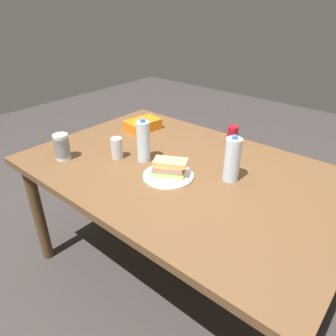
% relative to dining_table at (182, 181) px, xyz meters
% --- Properties ---
extents(ground_plane, '(8.00, 8.00, 0.00)m').
position_rel_dining_table_xyz_m(ground_plane, '(0.00, 0.00, -0.70)').
color(ground_plane, '#383330').
extents(dining_table, '(1.73, 1.14, 0.78)m').
position_rel_dining_table_xyz_m(dining_table, '(0.00, 0.00, 0.00)').
color(dining_table, brown).
rests_on(dining_table, ground_plane).
extents(paper_plate, '(0.26, 0.26, 0.01)m').
position_rel_dining_table_xyz_m(paper_plate, '(-0.00, -0.12, 0.09)').
color(paper_plate, white).
rests_on(paper_plate, dining_table).
extents(sandwich, '(0.20, 0.17, 0.08)m').
position_rel_dining_table_xyz_m(sandwich, '(-0.00, -0.11, 0.13)').
color(sandwich, '#DBB26B').
rests_on(sandwich, paper_plate).
extents(soda_can_red, '(0.07, 0.07, 0.12)m').
position_rel_dining_table_xyz_m(soda_can_red, '(0.05, 0.44, 0.14)').
color(soda_can_red, maroon).
rests_on(soda_can_red, dining_table).
extents(chip_bag, '(0.18, 0.25, 0.07)m').
position_rel_dining_table_xyz_m(chip_bag, '(-0.55, 0.26, 0.12)').
color(chip_bag, orange).
rests_on(chip_bag, dining_table).
extents(water_bottle_tall, '(0.07, 0.07, 0.24)m').
position_rel_dining_table_xyz_m(water_bottle_tall, '(-0.23, -0.07, 0.20)').
color(water_bottle_tall, silver).
rests_on(water_bottle_tall, dining_table).
extents(plastic_cup_stack, '(0.08, 0.08, 0.15)m').
position_rel_dining_table_xyz_m(plastic_cup_stack, '(-0.59, -0.35, 0.15)').
color(plastic_cup_stack, silver).
rests_on(plastic_cup_stack, dining_table).
extents(water_bottle_spare, '(0.08, 0.08, 0.24)m').
position_rel_dining_table_xyz_m(water_bottle_spare, '(0.26, 0.07, 0.19)').
color(water_bottle_spare, silver).
rests_on(water_bottle_spare, dining_table).
extents(soda_can_silver, '(0.07, 0.07, 0.12)m').
position_rel_dining_table_xyz_m(soda_can_silver, '(-0.36, -0.14, 0.14)').
color(soda_can_silver, silver).
rests_on(soda_can_silver, dining_table).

